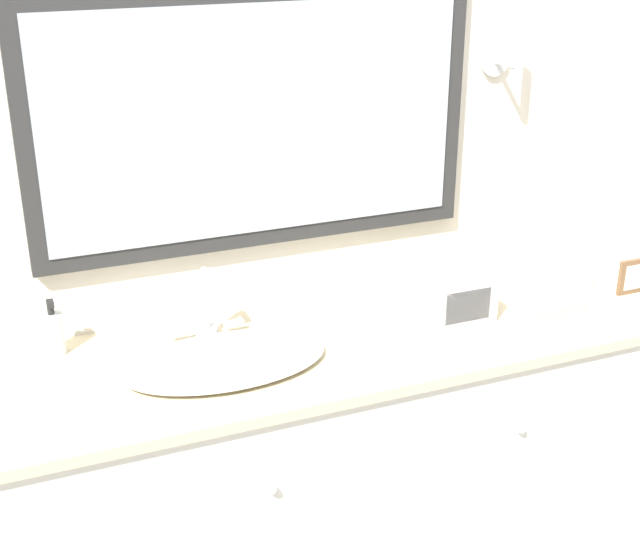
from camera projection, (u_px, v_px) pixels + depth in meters
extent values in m
cube|color=silver|center=(316.00, 162.00, 2.54)|extent=(8.00, 0.06, 2.55)
cube|color=#282828|center=(255.00, 121.00, 2.37)|extent=(1.23, 0.04, 0.70)
cube|color=#9EA8B2|center=(258.00, 122.00, 2.36)|extent=(1.14, 0.01, 0.61)
cylinder|color=silver|center=(495.00, 61.00, 2.59)|extent=(0.09, 0.01, 0.09)
cylinder|color=silver|center=(504.00, 64.00, 2.55)|extent=(0.02, 0.10, 0.02)
cylinder|color=white|center=(516.00, 41.00, 2.48)|extent=(0.02, 0.02, 0.14)
cube|color=silver|center=(357.00, 472.00, 2.61)|extent=(1.96, 0.54, 0.84)
cube|color=#C6B793|center=(360.00, 340.00, 2.43)|extent=(2.02, 0.58, 0.03)
sphere|color=silver|center=(272.00, 490.00, 2.15)|extent=(0.02, 0.02, 0.02)
sphere|color=silver|center=(522.00, 429.00, 2.39)|extent=(0.02, 0.02, 0.02)
ellipsoid|color=silver|center=(225.00, 360.00, 2.26)|extent=(0.53, 0.31, 0.03)
cylinder|color=silver|center=(207.00, 332.00, 2.41)|extent=(0.06, 0.06, 0.03)
cylinder|color=silver|center=(205.00, 299.00, 2.37)|extent=(0.02, 0.02, 0.17)
cylinder|color=silver|center=(207.00, 275.00, 2.31)|extent=(0.02, 0.07, 0.02)
cylinder|color=white|center=(180.00, 332.00, 2.38)|extent=(0.06, 0.02, 0.02)
cylinder|color=white|center=(233.00, 323.00, 2.43)|extent=(0.06, 0.02, 0.02)
cylinder|color=white|center=(54.00, 334.00, 2.31)|extent=(0.05, 0.05, 0.11)
cylinder|color=black|center=(50.00, 308.00, 2.28)|extent=(0.02, 0.02, 0.04)
cube|color=black|center=(50.00, 304.00, 2.26)|extent=(0.02, 0.03, 0.01)
cube|color=#BCBCC1|center=(456.00, 297.00, 2.49)|extent=(0.19, 0.13, 0.14)
cube|color=black|center=(468.00, 306.00, 2.44)|extent=(0.14, 0.01, 0.09)
cube|color=brown|center=(635.00, 276.00, 2.67)|extent=(0.12, 0.01, 0.11)
cube|color=beige|center=(637.00, 277.00, 2.66)|extent=(0.09, 0.00, 0.08)
cube|color=silver|center=(558.00, 277.00, 2.73)|extent=(0.16, 0.14, 0.05)
cube|color=#B7A899|center=(549.00, 306.00, 2.56)|extent=(0.17, 0.11, 0.03)
cube|color=silver|center=(402.00, 339.00, 2.40)|extent=(0.16, 0.11, 0.01)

